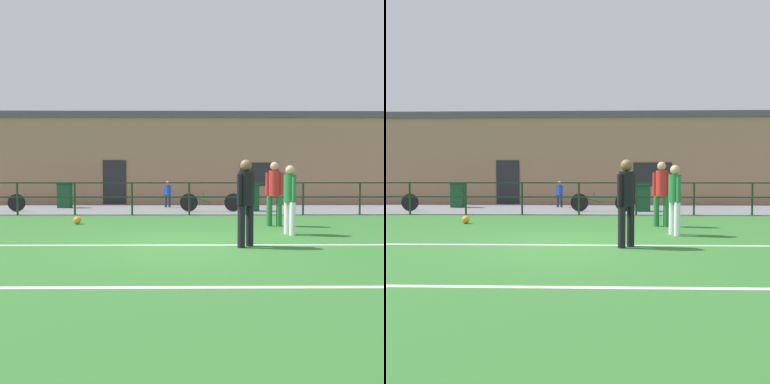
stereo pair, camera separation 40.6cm
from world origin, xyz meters
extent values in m
cube|color=#33702D|center=(0.00, 0.00, -0.02)|extent=(60.00, 44.00, 0.04)
cube|color=white|center=(0.00, -0.10, 0.00)|extent=(36.00, 0.11, 0.00)
cube|color=white|center=(0.00, -3.16, 0.00)|extent=(36.00, 0.11, 0.00)
cube|color=slate|center=(0.00, 8.50, 0.01)|extent=(48.00, 5.00, 0.02)
cylinder|color=#193823|center=(-6.00, 6.00, 0.57)|extent=(0.07, 0.07, 1.15)
cylinder|color=#193823|center=(-4.00, 6.00, 0.57)|extent=(0.07, 0.07, 1.15)
cylinder|color=#193823|center=(-2.00, 6.00, 0.57)|extent=(0.07, 0.07, 1.15)
cylinder|color=#193823|center=(0.00, 6.00, 0.57)|extent=(0.07, 0.07, 1.15)
cylinder|color=#193823|center=(2.00, 6.00, 0.57)|extent=(0.07, 0.07, 1.15)
cylinder|color=#193823|center=(4.00, 6.00, 0.57)|extent=(0.07, 0.07, 1.15)
cylinder|color=#193823|center=(6.00, 6.00, 0.57)|extent=(0.07, 0.07, 1.15)
cube|color=#193823|center=(0.00, 6.00, 1.13)|extent=(36.00, 0.04, 0.04)
cube|color=#193823|center=(0.00, 6.00, 0.63)|extent=(36.00, 0.04, 0.04)
cube|color=#A37A5B|center=(0.00, 12.20, 2.05)|extent=(28.00, 2.40, 4.10)
cube|color=#232328|center=(-3.51, 10.98, 1.05)|extent=(1.10, 0.04, 2.10)
cube|color=#232328|center=(3.32, 10.98, 1.44)|extent=(1.80, 0.04, 1.10)
cube|color=#4C4C51|center=(0.00, 12.20, 4.25)|extent=(28.00, 2.56, 0.30)
cylinder|color=black|center=(1.00, -0.39, 0.40)|extent=(0.15, 0.15, 0.81)
cylinder|color=black|center=(1.18, -0.22, 0.40)|extent=(0.15, 0.15, 0.81)
cylinder|color=black|center=(1.09, -0.30, 1.14)|extent=(0.30, 0.30, 0.67)
sphere|color=brown|center=(1.09, -0.30, 1.59)|extent=(0.23, 0.23, 0.23)
cylinder|color=black|center=(0.96, -0.42, 1.12)|extent=(0.11, 0.11, 0.60)
cylinder|color=black|center=(1.23, -0.18, 1.12)|extent=(0.11, 0.11, 0.60)
cylinder|color=#237038|center=(2.46, 2.87, 0.42)|extent=(0.15, 0.15, 0.84)
cylinder|color=#237038|center=(2.20, 2.93, 0.42)|extent=(0.15, 0.15, 0.84)
cylinder|color=red|center=(2.33, 2.90, 1.18)|extent=(0.31, 0.31, 0.69)
sphere|color=tan|center=(2.33, 2.90, 1.65)|extent=(0.24, 0.24, 0.24)
cylinder|color=red|center=(2.51, 2.85, 1.16)|extent=(0.11, 0.11, 0.62)
cylinder|color=red|center=(2.15, 2.95, 1.16)|extent=(0.11, 0.11, 0.62)
cylinder|color=white|center=(2.39, 1.19, 0.39)|extent=(0.14, 0.14, 0.77)
cylinder|color=white|center=(2.32, 1.42, 0.39)|extent=(0.14, 0.14, 0.77)
cylinder|color=#237038|center=(2.36, 1.30, 1.09)|extent=(0.29, 0.29, 0.64)
sphere|color=tan|center=(2.36, 1.30, 1.52)|extent=(0.22, 0.22, 0.22)
cylinder|color=#237038|center=(2.41, 1.14, 1.08)|extent=(0.10, 0.10, 0.57)
cylinder|color=#237038|center=(2.30, 1.47, 1.08)|extent=(0.10, 0.10, 0.57)
sphere|color=orange|center=(-3.21, 3.40, 0.11)|extent=(0.22, 0.22, 0.22)
cylinder|color=#232D4C|center=(-0.84, 9.16, 0.28)|extent=(0.10, 0.10, 0.53)
cylinder|color=#232D4C|center=(-1.00, 9.19, 0.28)|extent=(0.10, 0.10, 0.53)
cylinder|color=blue|center=(-0.92, 9.17, 0.77)|extent=(0.20, 0.20, 0.44)
sphere|color=beige|center=(-0.92, 9.17, 1.06)|extent=(0.15, 0.15, 0.15)
cylinder|color=blue|center=(-0.80, 9.15, 0.76)|extent=(0.07, 0.07, 0.39)
cylinder|color=blue|center=(-1.04, 9.19, 0.76)|extent=(0.07, 0.07, 0.39)
cylinder|color=black|center=(-6.54, 7.20, 0.35)|extent=(0.66, 0.04, 0.66)
cube|color=#234C99|center=(-7.40, 7.20, 0.57)|extent=(1.34, 0.04, 0.04)
cylinder|color=#234C99|center=(-6.54, 7.20, 0.64)|extent=(0.03, 0.03, 0.28)
cylinder|color=black|center=(-0.01, 7.20, 0.36)|extent=(0.68, 0.04, 0.68)
cylinder|color=black|center=(1.68, 7.20, 0.36)|extent=(0.68, 0.04, 0.68)
cube|color=#1E6633|center=(0.83, 7.20, 0.58)|extent=(1.32, 0.04, 0.04)
cube|color=#1E6633|center=(0.41, 7.20, 0.47)|extent=(0.82, 0.03, 0.25)
cylinder|color=#1E6633|center=(0.54, 7.20, 0.68)|extent=(0.03, 0.03, 0.20)
cylinder|color=#1E6633|center=(1.68, 7.20, 0.65)|extent=(0.03, 0.03, 0.28)
cube|color=#194C28|center=(-5.26, 8.99, 0.51)|extent=(0.53, 0.44, 0.98)
cube|color=#143D20|center=(-5.26, 8.99, 1.04)|extent=(0.56, 0.47, 0.08)
cube|color=#194C28|center=(2.39, 7.37, 0.50)|extent=(0.55, 0.46, 0.95)
cube|color=#143D20|center=(2.39, 7.37, 1.01)|extent=(0.58, 0.49, 0.08)
camera|label=1|loc=(-0.02, -8.17, 1.41)|focal=37.98mm
camera|label=2|loc=(0.38, -8.17, 1.41)|focal=37.98mm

